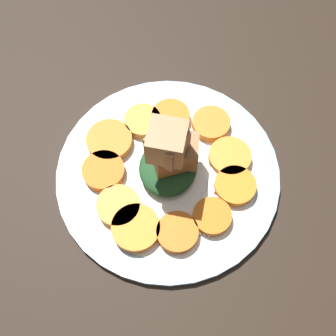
% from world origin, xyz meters
% --- Properties ---
extents(table_slab, '(1.20, 1.20, 0.02)m').
position_xyz_m(table_slab, '(0.00, 0.00, 0.01)').
color(table_slab, black).
rests_on(table_slab, ground).
extents(plate, '(0.31, 0.31, 0.01)m').
position_xyz_m(plate, '(0.00, 0.00, 0.03)').
color(plate, '#99B7D1').
rests_on(plate, table_slab).
extents(carrot_slice_0, '(0.06, 0.06, 0.01)m').
position_xyz_m(carrot_slice_0, '(0.03, -0.08, 0.04)').
color(carrot_slice_0, orange).
rests_on(carrot_slice_0, plate).
extents(carrot_slice_1, '(0.05, 0.05, 0.01)m').
position_xyz_m(carrot_slice_1, '(0.08, -0.05, 0.04)').
color(carrot_slice_1, orange).
rests_on(carrot_slice_1, plate).
extents(carrot_slice_2, '(0.05, 0.05, 0.01)m').
position_xyz_m(carrot_slice_2, '(0.08, 0.01, 0.04)').
color(carrot_slice_2, orange).
rests_on(carrot_slice_2, plate).
extents(carrot_slice_3, '(0.05, 0.05, 0.01)m').
position_xyz_m(carrot_slice_3, '(0.07, 0.05, 0.04)').
color(carrot_slice_3, orange).
rests_on(carrot_slice_3, plate).
extents(carrot_slice_4, '(0.06, 0.06, 0.01)m').
position_xyz_m(carrot_slice_4, '(0.03, 0.09, 0.04)').
color(carrot_slice_4, orange).
rests_on(carrot_slice_4, plate).
extents(carrot_slice_5, '(0.06, 0.06, 0.01)m').
position_xyz_m(carrot_slice_5, '(-0.02, 0.09, 0.04)').
color(carrot_slice_5, '#D55F13').
rests_on(carrot_slice_5, plate).
extents(carrot_slice_6, '(0.06, 0.06, 0.01)m').
position_xyz_m(carrot_slice_6, '(-0.06, 0.05, 0.04)').
color(carrot_slice_6, orange).
rests_on(carrot_slice_6, plate).
extents(carrot_slice_7, '(0.06, 0.06, 0.01)m').
position_xyz_m(carrot_slice_7, '(-0.09, 0.03, 0.04)').
color(carrot_slice_7, orange).
rests_on(carrot_slice_7, plate).
extents(carrot_slice_8, '(0.05, 0.05, 0.01)m').
position_xyz_m(carrot_slice_8, '(-0.09, -0.03, 0.04)').
color(carrot_slice_8, orange).
rests_on(carrot_slice_8, plate).
extents(carrot_slice_9, '(0.05, 0.05, 0.01)m').
position_xyz_m(carrot_slice_9, '(-0.06, -0.07, 0.04)').
color(carrot_slice_9, orange).
rests_on(carrot_slice_9, plate).
extents(carrot_slice_10, '(0.06, 0.06, 0.01)m').
position_xyz_m(carrot_slice_10, '(-0.01, -0.09, 0.04)').
color(carrot_slice_10, orange).
rests_on(carrot_slice_10, plate).
extents(center_pile, '(0.09, 0.08, 0.11)m').
position_xyz_m(center_pile, '(0.00, -0.00, 0.08)').
color(center_pile, '#1E4723').
rests_on(center_pile, plate).
extents(fork, '(0.17, 0.03, 0.00)m').
position_xyz_m(fork, '(-0.00, -0.06, 0.03)').
color(fork, silver).
rests_on(fork, plate).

